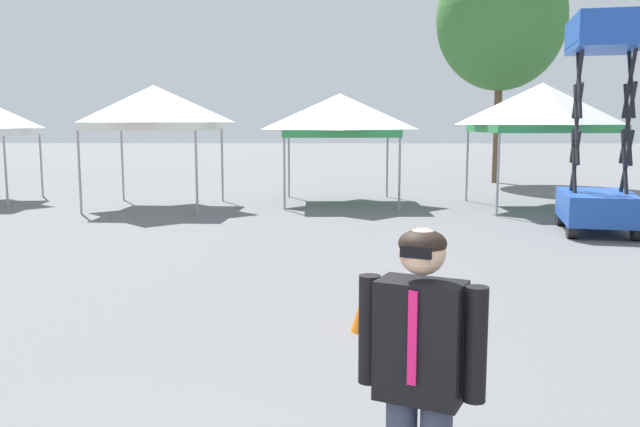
# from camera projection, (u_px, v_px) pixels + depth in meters

# --- Properties ---
(canopy_tent_center) EXTENTS (3.26, 3.26, 3.24)m
(canopy_tent_center) POSITION_uv_depth(u_px,v_px,m) (154.00, 108.00, 17.71)
(canopy_tent_center) COLOR #9E9EA3
(canopy_tent_center) RESTS_ON ground
(canopy_tent_behind_right) EXTENTS (3.21, 3.21, 3.06)m
(canopy_tent_behind_right) POSITION_uv_depth(u_px,v_px,m) (340.00, 115.00, 18.67)
(canopy_tent_behind_right) COLOR #9E9EA3
(canopy_tent_behind_right) RESTS_ON ground
(canopy_tent_left_of_center) EXTENTS (3.37, 3.37, 3.29)m
(canopy_tent_left_of_center) POSITION_uv_depth(u_px,v_px,m) (542.00, 108.00, 17.54)
(canopy_tent_left_of_center) COLOR #9E9EA3
(canopy_tent_left_of_center) RESTS_ON ground
(scissor_lift) EXTENTS (1.85, 2.54, 4.37)m
(scissor_lift) POSITION_uv_depth(u_px,v_px,m) (599.00, 170.00, 13.75)
(scissor_lift) COLOR black
(scissor_lift) RESTS_ON ground
(person_foreground) EXTENTS (0.60, 0.39, 1.78)m
(person_foreground) POSITION_uv_depth(u_px,v_px,m) (420.00, 377.00, 3.32)
(person_foreground) COLOR #33384C
(person_foreground) RESTS_ON ground
(tree_behind_tents_right) EXTENTS (4.69, 4.69, 8.58)m
(tree_behind_tents_right) POSITION_uv_depth(u_px,v_px,m) (501.00, 19.00, 24.46)
(tree_behind_tents_right) COLOR brown
(tree_behind_tents_right) RESTS_ON ground
(traffic_cone_lot_center) EXTENTS (0.32, 0.32, 0.52)m
(traffic_cone_lot_center) POSITION_uv_depth(u_px,v_px,m) (365.00, 308.00, 7.35)
(traffic_cone_lot_center) COLOR orange
(traffic_cone_lot_center) RESTS_ON ground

